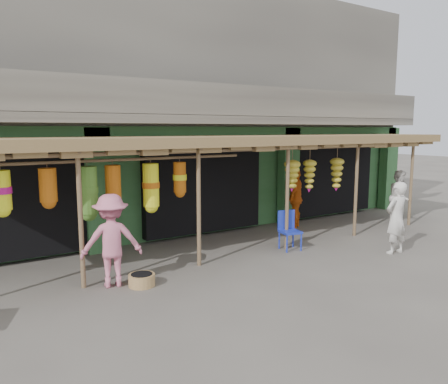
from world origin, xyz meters
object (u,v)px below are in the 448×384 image
person_right (400,197)px  person_front (396,218)px  person_shopper (111,241)px  person_vendor (296,198)px  blue_chair (289,228)px

person_right → person_front: bearing=-169.4°
person_front → person_shopper: (-6.42, 1.53, 0.02)m
person_front → person_vendor: (-0.09, 3.44, 0.03)m
person_vendor → person_shopper: size_ratio=1.02×
person_vendor → person_shopper: (-6.33, -1.91, -0.02)m
blue_chair → person_shopper: size_ratio=0.54×
blue_chair → person_vendor: bearing=56.2°
person_vendor → person_shopper: person_vendor is taller
person_vendor → person_shopper: 6.61m
person_right → person_vendor: size_ratio=0.93×
person_right → person_vendor: 3.44m
person_front → person_shopper: bearing=-11.8°
person_front → person_vendor: 3.44m
person_vendor → person_right: bearing=123.6°
blue_chair → person_front: person_front is taller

